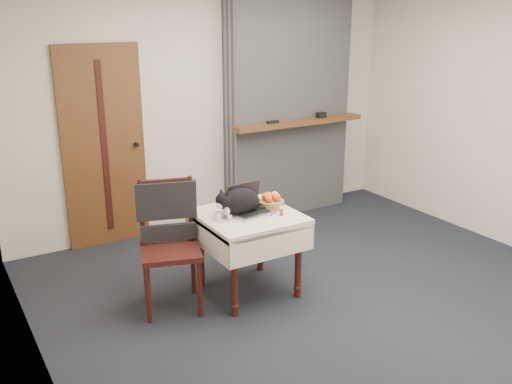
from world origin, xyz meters
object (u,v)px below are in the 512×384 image
at_px(cream_jar, 218,216).
at_px(cat, 240,201).
at_px(pill_bottle, 281,211).
at_px(chair, 168,226).
at_px(fruit_basket, 271,202).
at_px(door, 104,147).
at_px(side_table, 248,227).
at_px(laptop, 248,206).

bearing_deg(cream_jar, cat, 8.17).
height_order(pill_bottle, chair, chair).
distance_m(pill_bottle, fruit_basket, 0.21).
height_order(door, cream_jar, door).
height_order(cat, chair, chair).
height_order(side_table, pill_bottle, pill_bottle).
relative_size(door, cat, 3.79).
xyz_separation_m(pill_bottle, fruit_basket, (0.03, 0.21, 0.01)).
bearing_deg(laptop, cat, 164.70).
distance_m(pill_bottle, chair, 0.92).
distance_m(laptop, pill_bottle, 0.28).
relative_size(door, pill_bottle, 27.79).
height_order(fruit_basket, chair, chair).
relative_size(laptop, cat, 0.68).
relative_size(cat, chair, 0.51).
bearing_deg(side_table, laptop, 56.37).
bearing_deg(fruit_basket, chair, 171.63).
relative_size(side_table, cream_jar, 11.66).
bearing_deg(fruit_basket, cream_jar, -175.62).
height_order(door, fruit_basket, door).
bearing_deg(side_table, cat, 144.17).
height_order(door, cat, door).
bearing_deg(door, chair, -88.52).
bearing_deg(fruit_basket, cat, -178.47).
xyz_separation_m(side_table, chair, (-0.63, 0.18, 0.07)).
distance_m(door, fruit_basket, 1.89).
height_order(laptop, cream_jar, laptop).
xyz_separation_m(door, chair, (0.04, -1.50, -0.34)).
relative_size(door, cream_jar, 29.89).
height_order(side_table, cat, cat).
xyz_separation_m(laptop, pill_bottle, (0.20, -0.19, -0.02)).
xyz_separation_m(side_table, laptop, (0.02, 0.03, 0.17)).
bearing_deg(side_table, door, 111.83).
bearing_deg(door, laptop, -67.31).
xyz_separation_m(fruit_basket, chair, (-0.88, 0.13, -0.09)).
distance_m(fruit_basket, chair, 0.90).
xyz_separation_m(door, laptop, (0.69, -1.65, -0.24)).
relative_size(laptop, cream_jar, 5.36).
height_order(cat, pill_bottle, cat).
xyz_separation_m(door, cream_jar, (0.39, -1.67, -0.27)).
bearing_deg(door, pill_bottle, -64.28).
distance_m(laptop, fruit_basket, 0.23).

